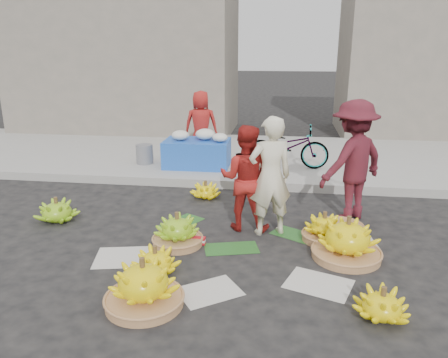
# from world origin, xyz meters

# --- Properties ---
(ground) EXTENTS (80.00, 80.00, 0.00)m
(ground) POSITION_xyz_m (0.00, 0.00, 0.00)
(ground) COLOR black
(ground) RESTS_ON ground
(curb) EXTENTS (40.00, 0.25, 0.15)m
(curb) POSITION_xyz_m (0.00, 2.20, 0.07)
(curb) COLOR gray
(curb) RESTS_ON ground
(sidewalk) EXTENTS (40.00, 4.00, 0.12)m
(sidewalk) POSITION_xyz_m (0.00, 4.30, 0.06)
(sidewalk) COLOR gray
(sidewalk) RESTS_ON ground
(building_left) EXTENTS (6.00, 3.00, 4.00)m
(building_left) POSITION_xyz_m (-4.00, 7.20, 2.00)
(building_left) COLOR gray
(building_left) RESTS_ON sidewalk
(building_right) EXTENTS (5.00, 3.00, 5.00)m
(building_right) POSITION_xyz_m (4.50, 7.70, 2.50)
(building_right) COLOR gray
(building_right) RESTS_ON sidewalk
(newspaper_scatter) EXTENTS (3.20, 1.80, 0.00)m
(newspaper_scatter) POSITION_xyz_m (0.00, -0.80, 0.00)
(newspaper_scatter) COLOR beige
(newspaper_scatter) RESTS_ON ground
(banana_leaves) EXTENTS (2.00, 1.00, 0.00)m
(banana_leaves) POSITION_xyz_m (-0.10, 0.20, 0.00)
(banana_leaves) COLOR #1C511B
(banana_leaves) RESTS_ON ground
(banana_bunch_0) EXTENTS (0.66, 0.66, 0.43)m
(banana_bunch_0) POSITION_xyz_m (-0.78, -0.18, 0.18)
(banana_bunch_0) COLOR #9C6941
(banana_bunch_0) RESTS_ON ground
(banana_bunch_1) EXTENTS (0.59, 0.59, 0.31)m
(banana_bunch_1) POSITION_xyz_m (-0.85, -0.89, 0.13)
(banana_bunch_1) COLOR yellow
(banana_bunch_1) RESTS_ON ground
(banana_bunch_2) EXTENTS (0.74, 0.74, 0.50)m
(banana_bunch_2) POSITION_xyz_m (-0.77, -1.52, 0.22)
(banana_bunch_2) COLOR #9C6941
(banana_bunch_2) RESTS_ON ground
(banana_bunch_3) EXTENTS (0.62, 0.62, 0.31)m
(banana_bunch_3) POSITION_xyz_m (1.42, -1.42, 0.13)
(banana_bunch_3) COLOR yellow
(banana_bunch_3) RESTS_ON ground
(banana_bunch_4) EXTENTS (0.79, 0.79, 0.52)m
(banana_bunch_4) POSITION_xyz_m (1.25, -0.26, 0.23)
(banana_bunch_4) COLOR #9C6941
(banana_bunch_4) RESTS_ON ground
(banana_bunch_5) EXTENTS (0.54, 0.54, 0.39)m
(banana_bunch_5) POSITION_xyz_m (1.03, 0.20, 0.16)
(banana_bunch_5) COLOR #9C6941
(banana_bunch_5) RESTS_ON ground
(banana_bunch_6) EXTENTS (0.72, 0.72, 0.35)m
(banana_bunch_6) POSITION_xyz_m (-2.64, 0.34, 0.15)
(banana_bunch_6) COLOR #68A918
(banana_bunch_6) RESTS_ON ground
(banana_bunch_7) EXTENTS (0.48, 0.48, 0.29)m
(banana_bunch_7) POSITION_xyz_m (-0.75, 1.60, 0.12)
(banana_bunch_7) COLOR yellow
(banana_bunch_7) RESTS_ON ground
(basket_spare) EXTENTS (0.73, 0.73, 0.07)m
(basket_spare) POSITION_xyz_m (1.28, 0.56, 0.03)
(basket_spare) COLOR #9C6941
(basket_spare) RESTS_ON ground
(incense_stack) EXTENTS (0.23, 0.08, 0.09)m
(incense_stack) POSITION_xyz_m (-0.55, -0.14, 0.05)
(incense_stack) COLOR red
(incense_stack) RESTS_ON ground
(vendor_cream) EXTENTS (0.66, 0.55, 1.56)m
(vendor_cream) POSITION_xyz_m (0.33, 0.34, 0.78)
(vendor_cream) COLOR beige
(vendor_cream) RESTS_ON ground
(vendor_red) EXTENTS (0.73, 0.59, 1.41)m
(vendor_red) POSITION_xyz_m (-0.00, 0.46, 0.71)
(vendor_red) COLOR red
(vendor_red) RESTS_ON ground
(man_striped) EXTENTS (1.24, 1.18, 1.69)m
(man_striped) POSITION_xyz_m (1.44, 1.03, 0.85)
(man_striped) COLOR maroon
(man_striped) RESTS_ON ground
(flower_table) EXTENTS (1.25, 0.79, 0.72)m
(flower_table) POSITION_xyz_m (-1.17, 3.07, 0.42)
(flower_table) COLOR blue
(flower_table) RESTS_ON sidewalk
(grey_bucket) EXTENTS (0.33, 0.33, 0.38)m
(grey_bucket) POSITION_xyz_m (-2.26, 3.14, 0.31)
(grey_bucket) COLOR slate
(grey_bucket) RESTS_ON sidewalk
(flower_vendor) EXTENTS (0.74, 0.54, 1.40)m
(flower_vendor) POSITION_xyz_m (-1.22, 3.74, 0.82)
(flower_vendor) COLOR red
(flower_vendor) RESTS_ON sidewalk
(bicycle) EXTENTS (0.59, 1.57, 0.82)m
(bicycle) POSITION_xyz_m (0.56, 3.23, 0.53)
(bicycle) COLOR gray
(bicycle) RESTS_ON sidewalk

